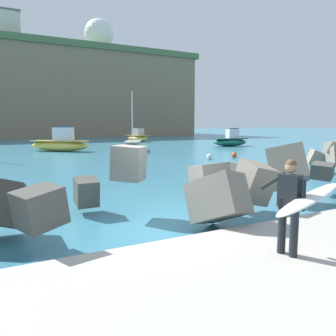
{
  "coord_description": "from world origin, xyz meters",
  "views": [
    {
      "loc": [
        -3.92,
        -7.73,
        2.63
      ],
      "look_at": [
        0.37,
        0.5,
        1.4
      ],
      "focal_mm": 35.36,
      "sensor_mm": 36.0,
      "label": 1
    }
  ],
  "objects_px": {
    "surfer_with_board": "(296,200)",
    "boat_near_centre": "(133,145)",
    "radar_dome": "(99,39)",
    "mooring_buoy_middle": "(234,155)",
    "boat_mid_right": "(137,137)",
    "boat_mid_centre": "(230,140)",
    "station_building_west": "(2,26)",
    "boat_mid_left": "(60,143)",
    "mooring_buoy_inner": "(210,157)"
  },
  "relations": [
    {
      "from": "surfer_with_board",
      "to": "radar_dome",
      "type": "distance_m",
      "value": 86.7
    },
    {
      "from": "boat_mid_right",
      "to": "mooring_buoy_inner",
      "type": "distance_m",
      "value": 26.74
    },
    {
      "from": "boat_mid_centre",
      "to": "mooring_buoy_inner",
      "type": "height_order",
      "value": "boat_mid_centre"
    },
    {
      "from": "boat_mid_centre",
      "to": "mooring_buoy_inner",
      "type": "bearing_deg",
      "value": -133.4
    },
    {
      "from": "boat_mid_centre",
      "to": "station_building_west",
      "type": "relative_size",
      "value": 0.73
    },
    {
      "from": "boat_mid_left",
      "to": "mooring_buoy_inner",
      "type": "height_order",
      "value": "boat_mid_left"
    },
    {
      "from": "mooring_buoy_middle",
      "to": "boat_near_centre",
      "type": "bearing_deg",
      "value": 114.91
    },
    {
      "from": "surfer_with_board",
      "to": "boat_mid_centre",
      "type": "xyz_separation_m",
      "value": [
        20.53,
        28.07,
        -0.59
      ]
    },
    {
      "from": "mooring_buoy_middle",
      "to": "boat_mid_right",
      "type": "bearing_deg",
      "value": 84.74
    },
    {
      "from": "surfer_with_board",
      "to": "station_building_west",
      "type": "distance_m",
      "value": 69.47
    },
    {
      "from": "radar_dome",
      "to": "mooring_buoy_middle",
      "type": "bearing_deg",
      "value": -97.15
    },
    {
      "from": "boat_near_centre",
      "to": "mooring_buoy_middle",
      "type": "relative_size",
      "value": 13.06
    },
    {
      "from": "surfer_with_board",
      "to": "mooring_buoy_inner",
      "type": "height_order",
      "value": "surfer_with_board"
    },
    {
      "from": "station_building_west",
      "to": "boat_mid_left",
      "type": "bearing_deg",
      "value": -84.88
    },
    {
      "from": "boat_near_centre",
      "to": "boat_mid_centre",
      "type": "height_order",
      "value": "boat_near_centre"
    },
    {
      "from": "surfer_with_board",
      "to": "boat_near_centre",
      "type": "height_order",
      "value": "boat_near_centre"
    },
    {
      "from": "boat_mid_right",
      "to": "mooring_buoy_middle",
      "type": "distance_m",
      "value": 26.13
    },
    {
      "from": "boat_mid_centre",
      "to": "boat_near_centre",
      "type": "bearing_deg",
      "value": -173.32
    },
    {
      "from": "boat_near_centre",
      "to": "boat_mid_right",
      "type": "relative_size",
      "value": 1.22
    },
    {
      "from": "boat_mid_centre",
      "to": "mooring_buoy_middle",
      "type": "height_order",
      "value": "boat_mid_centre"
    },
    {
      "from": "boat_mid_centre",
      "to": "radar_dome",
      "type": "relative_size",
      "value": 0.43
    },
    {
      "from": "mooring_buoy_middle",
      "to": "station_building_west",
      "type": "distance_m",
      "value": 55.99
    },
    {
      "from": "boat_near_centre",
      "to": "radar_dome",
      "type": "xyz_separation_m",
      "value": [
        12.74,
        54.73,
        23.39
      ]
    },
    {
      "from": "boat_mid_left",
      "to": "surfer_with_board",
      "type": "bearing_deg",
      "value": -91.64
    },
    {
      "from": "boat_mid_centre",
      "to": "mooring_buoy_inner",
      "type": "distance_m",
      "value": 16.2
    },
    {
      "from": "boat_near_centre",
      "to": "boat_mid_right",
      "type": "height_order",
      "value": "boat_near_centre"
    },
    {
      "from": "radar_dome",
      "to": "boat_mid_right",
      "type": "bearing_deg",
      "value": -98.42
    },
    {
      "from": "mooring_buoy_inner",
      "to": "surfer_with_board",
      "type": "bearing_deg",
      "value": -119.96
    },
    {
      "from": "surfer_with_board",
      "to": "boat_mid_right",
      "type": "xyz_separation_m",
      "value": [
        14.32,
        42.59,
        -0.58
      ]
    },
    {
      "from": "mooring_buoy_inner",
      "to": "radar_dome",
      "type": "height_order",
      "value": "radar_dome"
    },
    {
      "from": "surfer_with_board",
      "to": "boat_mid_right",
      "type": "bearing_deg",
      "value": 71.42
    },
    {
      "from": "radar_dome",
      "to": "station_building_west",
      "type": "height_order",
      "value": "radar_dome"
    },
    {
      "from": "boat_mid_right",
      "to": "station_building_west",
      "type": "xyz_separation_m",
      "value": [
        -16.81,
        24.08,
        19.95
      ]
    },
    {
      "from": "boat_near_centre",
      "to": "boat_mid_centre",
      "type": "bearing_deg",
      "value": 6.68
    },
    {
      "from": "boat_mid_centre",
      "to": "mooring_buoy_middle",
      "type": "distance_m",
      "value": 14.37
    },
    {
      "from": "boat_near_centre",
      "to": "boat_mid_right",
      "type": "distance_m",
      "value": 17.53
    },
    {
      "from": "surfer_with_board",
      "to": "boat_near_centre",
      "type": "distance_m",
      "value": 27.52
    },
    {
      "from": "boat_near_centre",
      "to": "boat_mid_left",
      "type": "xyz_separation_m",
      "value": [
        -6.46,
        2.89,
        0.22
      ]
    },
    {
      "from": "surfer_with_board",
      "to": "boat_near_centre",
      "type": "bearing_deg",
      "value": 74.61
    },
    {
      "from": "mooring_buoy_inner",
      "to": "mooring_buoy_middle",
      "type": "xyz_separation_m",
      "value": [
        2.53,
        0.27,
        0.0
      ]
    },
    {
      "from": "boat_mid_centre",
      "to": "station_building_west",
      "type": "bearing_deg",
      "value": 120.81
    },
    {
      "from": "radar_dome",
      "to": "boat_near_centre",
      "type": "bearing_deg",
      "value": -103.1
    },
    {
      "from": "station_building_west",
      "to": "radar_dome",
      "type": "bearing_deg",
      "value": 32.92
    },
    {
      "from": "mooring_buoy_inner",
      "to": "mooring_buoy_middle",
      "type": "relative_size",
      "value": 1.0
    },
    {
      "from": "boat_near_centre",
      "to": "mooring_buoy_middle",
      "type": "xyz_separation_m",
      "value": [
        4.62,
        -9.95,
        -0.33
      ]
    },
    {
      "from": "boat_near_centre",
      "to": "surfer_with_board",
      "type": "bearing_deg",
      "value": -105.39
    },
    {
      "from": "boat_mid_right",
      "to": "radar_dome",
      "type": "relative_size",
      "value": 0.44
    },
    {
      "from": "boat_near_centre",
      "to": "boat_mid_centre",
      "type": "distance_m",
      "value": 13.31
    },
    {
      "from": "boat_mid_left",
      "to": "station_building_west",
      "type": "bearing_deg",
      "value": 95.12
    },
    {
      "from": "mooring_buoy_inner",
      "to": "mooring_buoy_middle",
      "type": "distance_m",
      "value": 2.54
    }
  ]
}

